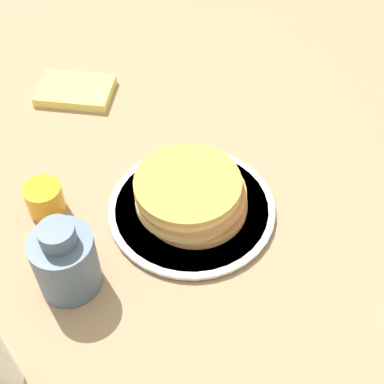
{
  "coord_description": "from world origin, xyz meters",
  "views": [
    {
      "loc": [
        0.09,
        -0.58,
        0.73
      ],
      "look_at": [
        0.01,
        0.0,
        0.05
      ],
      "focal_mm": 50.0,
      "sensor_mm": 36.0,
      "label": 1
    }
  ],
  "objects": [
    {
      "name": "pancake_stack",
      "position": [
        0.01,
        0.0,
        0.04
      ],
      "size": [
        0.19,
        0.19,
        0.07
      ],
      "color": "tan",
      "rests_on": "plate"
    },
    {
      "name": "cream_jug",
      "position": [
        -0.16,
        -0.17,
        0.06
      ],
      "size": [
        0.1,
        0.1,
        0.14
      ],
      "color": "#4C6075",
      "rests_on": "ground_plane"
    },
    {
      "name": "juice_glass",
      "position": [
        -0.24,
        -0.03,
        0.03
      ],
      "size": [
        0.06,
        0.06,
        0.06
      ],
      "color": "orange",
      "rests_on": "ground_plane"
    },
    {
      "name": "ground_plane",
      "position": [
        0.0,
        0.0,
        0.0
      ],
      "size": [
        4.0,
        4.0,
        0.0
      ],
      "primitive_type": "plane",
      "color": "#9E7F5B"
    },
    {
      "name": "plate",
      "position": [
        0.01,
        0.0,
        0.01
      ],
      "size": [
        0.29,
        0.29,
        0.01
      ],
      "color": "silver",
      "rests_on": "ground_plane"
    },
    {
      "name": "napkin",
      "position": [
        -0.29,
        0.28,
        0.01
      ],
      "size": [
        0.16,
        0.11,
        0.02
      ],
      "color": "#E5D166",
      "rests_on": "ground_plane"
    }
  ]
}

